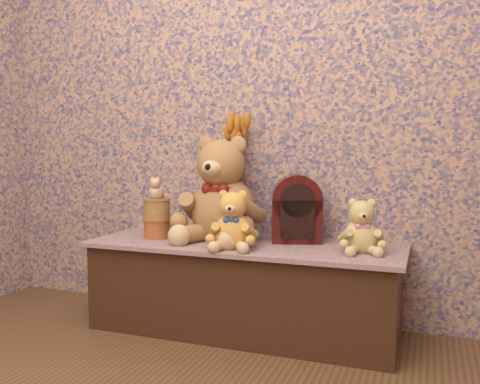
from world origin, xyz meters
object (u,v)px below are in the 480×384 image
object	(u,v)px
cat_figurine	(156,187)
teddy_small	(361,223)
teddy_large	(223,184)
biscuit_tin_lower	(157,229)
ceramic_vase	(237,214)
teddy_medium	(233,217)
cathedral_radio	(296,208)

from	to	relation	value
cat_figurine	teddy_small	bearing A→B (deg)	-18.44
teddy_large	biscuit_tin_lower	xyz separation A→B (m)	(-0.31, -0.09, -0.22)
ceramic_vase	teddy_medium	bearing A→B (deg)	-71.99
teddy_large	biscuit_tin_lower	bearing A→B (deg)	-162.16
teddy_large	teddy_small	xyz separation A→B (m)	(0.66, -0.08, -0.14)
biscuit_tin_lower	cathedral_radio	bearing A→B (deg)	12.63
teddy_large	cat_figurine	distance (m)	0.33
teddy_large	cat_figurine	bearing A→B (deg)	-162.16
biscuit_tin_lower	cat_figurine	bearing A→B (deg)	0.00
teddy_large	biscuit_tin_lower	distance (m)	0.39
cathedral_radio	ceramic_vase	size ratio (longest dim) A/B	1.44
teddy_medium	biscuit_tin_lower	size ratio (longest dim) A/B	2.15
teddy_small	cat_figurine	bearing A→B (deg)	165.71
teddy_large	teddy_small	size ratio (longest dim) A/B	2.19
teddy_small	cat_figurine	size ratio (longest dim) A/B	2.11
teddy_small	biscuit_tin_lower	bearing A→B (deg)	165.71
teddy_small	ceramic_vase	xyz separation A→B (m)	(-0.64, 0.21, -0.01)
teddy_large	teddy_medium	bearing A→B (deg)	-54.02
teddy_large	teddy_small	bearing A→B (deg)	-4.28
teddy_medium	biscuit_tin_lower	xyz separation A→B (m)	(-0.44, 0.10, -0.09)
cathedral_radio	biscuit_tin_lower	size ratio (longest dim) A/B	2.48
teddy_medium	cathedral_radio	xyz separation A→B (m)	(0.22, 0.25, 0.02)
teddy_small	biscuit_tin_lower	world-z (taller)	teddy_small
cathedral_radio	biscuit_tin_lower	distance (m)	0.68
ceramic_vase	teddy_large	bearing A→B (deg)	-99.31
cathedral_radio	cat_figurine	size ratio (longest dim) A/B	2.75
cat_figurine	teddy_large	bearing A→B (deg)	-3.56
cathedral_radio	teddy_small	bearing A→B (deg)	-42.11
teddy_medium	teddy_small	world-z (taller)	teddy_medium
teddy_small	cat_figurine	world-z (taller)	cat_figurine
teddy_large	biscuit_tin_lower	size ratio (longest dim) A/B	4.16
teddy_large	teddy_small	world-z (taller)	teddy_large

